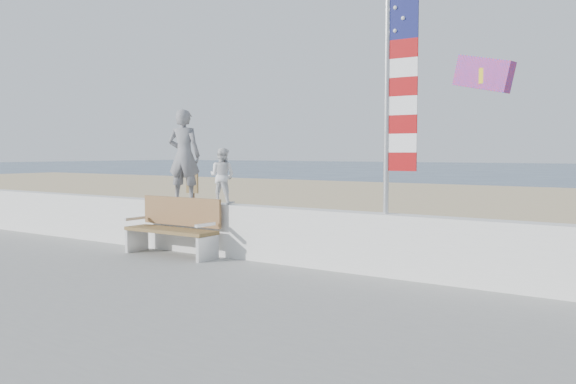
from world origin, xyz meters
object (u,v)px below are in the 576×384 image
adult (184,156)px  child (222,176)px  bench (174,226)px  flag (395,80)px

adult → child: adult is taller
child → bench: 1.21m
child → bench: (-0.71, -0.45, -0.87)m
adult → bench: adult is taller
adult → child: 0.96m
adult → bench: (0.19, -0.45, -1.22)m
adult → bench: 1.32m
child → flag: (3.22, -0.00, 1.43)m
adult → flag: size_ratio=0.48×
adult → child: size_ratio=1.73×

